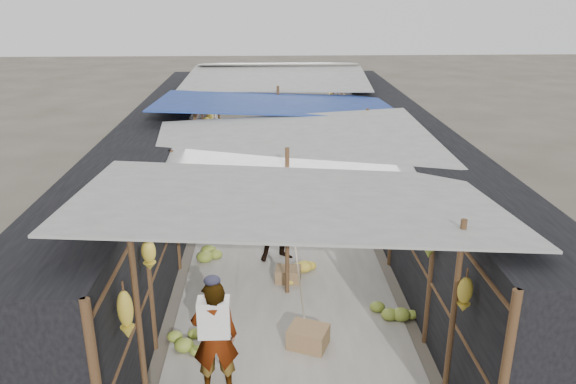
{
  "coord_description": "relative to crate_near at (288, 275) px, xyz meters",
  "views": [
    {
      "loc": [
        -0.34,
        -5.52,
        4.94
      ],
      "look_at": [
        0.08,
        4.68,
        1.25
      ],
      "focal_mm": 35.0,
      "sensor_mm": 36.0,
      "label": 1
    }
  ],
  "objects": [
    {
      "name": "shopper_blue",
      "position": [
        -0.11,
        0.89,
        0.69
      ],
      "size": [
        0.93,
        0.8,
        1.65
      ],
      "primitive_type": "imported",
      "rotation": [
        0.0,
        0.0,
        0.24
      ],
      "color": "#1E3798",
      "rests_on": "ground"
    },
    {
      "name": "black_basin",
      "position": [
        1.67,
        7.99,
        -0.04
      ],
      "size": [
        0.62,
        0.62,
        0.18
      ],
      "primitive_type": "cylinder",
      "color": "black",
      "rests_on": "ground"
    },
    {
      "name": "vendor_seated",
      "position": [
        1.25,
        6.63,
        0.29
      ],
      "size": [
        0.44,
        0.6,
        0.84
      ],
      "primitive_type": "imported",
      "rotation": [
        0.0,
        0.0,
        -1.3
      ],
      "color": "#4D4843",
      "rests_on": "ground"
    },
    {
      "name": "stall_left",
      "position": [
        -2.73,
        3.09,
        1.02
      ],
      "size": [
        1.4,
        15.0,
        2.3
      ],
      "primitive_type": "cube",
      "color": "black",
      "rests_on": "ground"
    },
    {
      "name": "market_canopy",
      "position": [
        -0.01,
        3.43,
        2.28
      ],
      "size": [
        5.62,
        15.2,
        2.77
      ],
      "color": "brown",
      "rests_on": "ground"
    },
    {
      "name": "crate_mid",
      "position": [
        0.21,
        -1.97,
        0.03
      ],
      "size": [
        0.67,
        0.61,
        0.33
      ],
      "primitive_type": "cube",
      "rotation": [
        0.0,
        0.0,
        -0.4
      ],
      "color": "#97704D",
      "rests_on": "ground"
    },
    {
      "name": "floor_bananas",
      "position": [
        -0.04,
        2.41,
        0.02
      ],
      "size": [
        3.96,
        10.39,
        0.35
      ],
      "color": "olive",
      "rests_on": "ground"
    },
    {
      "name": "stall_right",
      "position": [
        2.67,
        3.09,
        1.02
      ],
      "size": [
        1.4,
        15.0,
        2.3
      ],
      "primitive_type": "cube",
      "color": "black",
      "rests_on": "ground"
    },
    {
      "name": "crate_near",
      "position": [
        0.0,
        0.0,
        0.0
      ],
      "size": [
        0.48,
        0.41,
        0.27
      ],
      "primitive_type": "cube",
      "rotation": [
        0.0,
        0.0,
        -0.13
      ],
      "color": "#97704D",
      "rests_on": "ground"
    },
    {
      "name": "hanging_bananas",
      "position": [
        -0.28,
        2.92,
        1.54
      ],
      "size": [
        3.96,
        13.51,
        0.74
      ],
      "color": "gold",
      "rests_on": "ground"
    },
    {
      "name": "vendor_elderly",
      "position": [
        -1.05,
        -2.84,
        0.67
      ],
      "size": [
        0.61,
        0.43,
        1.6
      ],
      "primitive_type": "imported",
      "rotation": [
        0.0,
        0.0,
        3.23
      ],
      "color": "white",
      "rests_on": "ground"
    },
    {
      "name": "aisle_slab",
      "position": [
        -0.03,
        3.09,
        -0.12
      ],
      "size": [
        3.6,
        16.0,
        0.02
      ],
      "primitive_type": "cube",
      "color": "#9E998E",
      "rests_on": "ground"
    },
    {
      "name": "crate_back",
      "position": [
        -1.35,
        4.76,
        0.02
      ],
      "size": [
        0.57,
        0.51,
        0.3
      ],
      "primitive_type": "cube",
      "rotation": [
        0.0,
        0.0,
        -0.29
      ],
      "color": "#97704D",
      "rests_on": "ground"
    }
  ]
}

